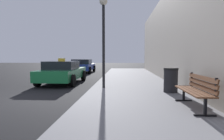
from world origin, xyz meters
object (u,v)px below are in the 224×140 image
Objects in this scene: street_lamp at (104,25)px; car_blue at (82,66)px; bench at (197,89)px; car_green at (63,72)px; trash_bin at (171,80)px.

car_blue is (-3.07, 9.75, -2.23)m from street_lamp.
car_green is (-5.42, 5.48, -0.02)m from bench.
trash_bin is at bearing -61.65° from car_blue.
car_green is at bearing 138.14° from street_lamp.
car_blue is (-5.76, 10.68, 0.02)m from trash_bin.
street_lamp is 0.98× the size of car_blue.
bench is 2.24m from trash_bin.
car_green is (-5.28, 3.25, 0.02)m from trash_bin.
trash_bin is at bearing 92.99° from bench.
bench is 1.88× the size of trash_bin.
street_lamp is 10.47m from car_blue.
trash_bin is 3.63m from street_lamp.
car_green reaches higher than bench.
street_lamp reaches higher than bench.
bench is at bearing -86.35° from trash_bin.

